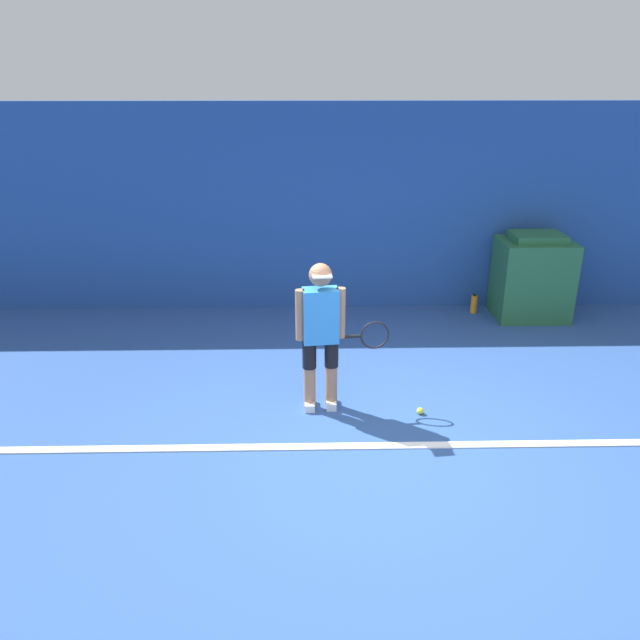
{
  "coord_description": "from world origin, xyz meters",
  "views": [
    {
      "loc": [
        -0.72,
        -4.7,
        3.19
      ],
      "look_at": [
        -0.59,
        1.06,
        0.87
      ],
      "focal_mm": 35.0,
      "sensor_mm": 36.0,
      "label": 1
    }
  ],
  "objects_px": {
    "covered_chair": "(532,277)",
    "water_bottle": "(474,304)",
    "tennis_ball": "(420,411)",
    "tennis_player": "(322,331)"
  },
  "relations": [
    {
      "from": "covered_chair",
      "to": "water_bottle",
      "type": "relative_size",
      "value": 4.26
    },
    {
      "from": "tennis_player",
      "to": "covered_chair",
      "type": "bearing_deg",
      "value": 33.43
    },
    {
      "from": "tennis_player",
      "to": "tennis_ball",
      "type": "xyz_separation_m",
      "value": [
        0.98,
        -0.17,
        -0.8
      ]
    },
    {
      "from": "tennis_player",
      "to": "covered_chair",
      "type": "distance_m",
      "value": 3.84
    },
    {
      "from": "tennis_ball",
      "to": "water_bottle",
      "type": "xyz_separation_m",
      "value": [
        1.23,
        2.77,
        0.1
      ]
    },
    {
      "from": "covered_chair",
      "to": "water_bottle",
      "type": "distance_m",
      "value": 0.86
    },
    {
      "from": "tennis_player",
      "to": "tennis_ball",
      "type": "bearing_deg",
      "value": -16.42
    },
    {
      "from": "tennis_ball",
      "to": "water_bottle",
      "type": "relative_size",
      "value": 0.25
    },
    {
      "from": "tennis_player",
      "to": "water_bottle",
      "type": "relative_size",
      "value": 5.5
    },
    {
      "from": "tennis_ball",
      "to": "covered_chair",
      "type": "xyz_separation_m",
      "value": [
        1.96,
        2.63,
        0.53
      ]
    }
  ]
}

